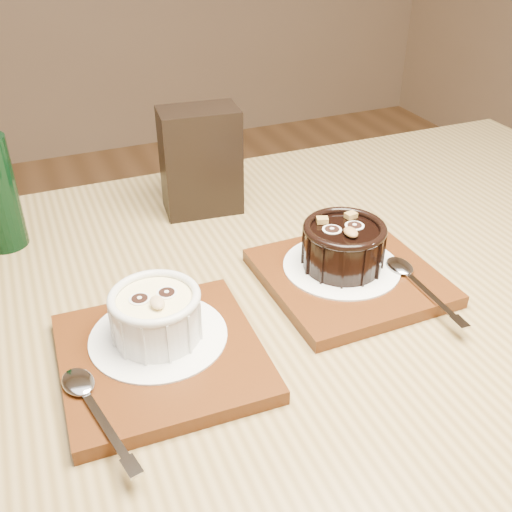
{
  "coord_description": "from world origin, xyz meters",
  "views": [
    {
      "loc": [
        -0.12,
        -0.34,
        1.13
      ],
      "look_at": [
        0.08,
        0.13,
        0.81
      ],
      "focal_mm": 42.0,
      "sensor_mm": 36.0,
      "label": 1
    }
  ],
  "objects": [
    {
      "name": "table",
      "position": [
        0.11,
        0.1,
        0.66
      ],
      "size": [
        1.21,
        0.81,
        0.75
      ],
      "rotation": [
        0.0,
        0.0,
        -0.01
      ],
      "color": "brown",
      "rests_on": "ground"
    },
    {
      "name": "tray_left",
      "position": [
        -0.03,
        0.08,
        0.76
      ],
      "size": [
        0.19,
        0.19,
        0.01
      ],
      "primitive_type": "cube",
      "rotation": [
        0.0,
        0.0,
        -0.04
      ],
      "color": "#55270E",
      "rests_on": "table"
    },
    {
      "name": "doily_left",
      "position": [
        -0.03,
        0.1,
        0.77
      ],
      "size": [
        0.13,
        0.13,
        0.0
      ],
      "primitive_type": "cylinder",
      "color": "white",
      "rests_on": "tray_left"
    },
    {
      "name": "ramekin_white",
      "position": [
        -0.03,
        0.1,
        0.79
      ],
      "size": [
        0.08,
        0.08,
        0.05
      ],
      "rotation": [
        0.0,
        0.0,
        -0.02
      ],
      "color": "silver",
      "rests_on": "doily_left"
    },
    {
      "name": "spoon_left",
      "position": [
        -0.1,
        0.03,
        0.77
      ],
      "size": [
        0.05,
        0.14,
        0.01
      ],
      "primitive_type": null,
      "rotation": [
        0.0,
        0.0,
        0.21
      ],
      "color": "silver",
      "rests_on": "tray_left"
    },
    {
      "name": "tray_right",
      "position": [
        0.19,
        0.13,
        0.76
      ],
      "size": [
        0.18,
        0.18,
        0.01
      ],
      "primitive_type": "cube",
      "rotation": [
        0.0,
        0.0,
        0.01
      ],
      "color": "#55270E",
      "rests_on": "table"
    },
    {
      "name": "doily_right",
      "position": [
        0.19,
        0.14,
        0.77
      ],
      "size": [
        0.13,
        0.13,
        0.0
      ],
      "primitive_type": "cylinder",
      "color": "white",
      "rests_on": "tray_right"
    },
    {
      "name": "ramekin_dark",
      "position": [
        0.19,
        0.14,
        0.79
      ],
      "size": [
        0.09,
        0.09,
        0.05
      ],
      "rotation": [
        0.0,
        0.0,
        -0.08
      ],
      "color": "black",
      "rests_on": "doily_right"
    },
    {
      "name": "spoon_right",
      "position": [
        0.25,
        0.08,
        0.77
      ],
      "size": [
        0.03,
        0.13,
        0.01
      ],
      "primitive_type": null,
      "rotation": [
        0.0,
        0.0,
        -0.03
      ],
      "color": "silver",
      "rests_on": "tray_right"
    },
    {
      "name": "condiment_stand",
      "position": [
        0.1,
        0.36,
        0.82
      ],
      "size": [
        0.11,
        0.07,
        0.14
      ],
      "primitive_type": "cube",
      "rotation": [
        0.0,
        0.0,
        -0.11
      ],
      "color": "black",
      "rests_on": "table"
    }
  ]
}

